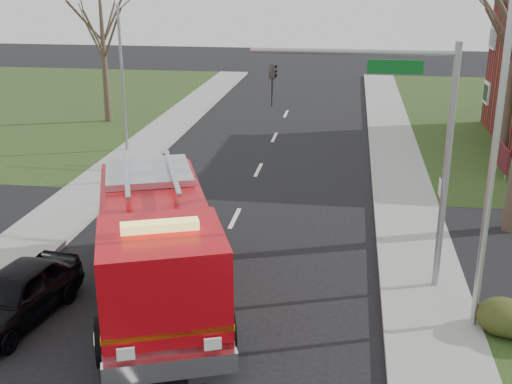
# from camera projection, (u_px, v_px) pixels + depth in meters

# --- Properties ---
(ground) EXTENTS (120.00, 120.00, 0.00)m
(ground) POSITION_uv_depth(u_px,v_px,m) (196.00, 298.00, 17.46)
(ground) COLOR black
(ground) RESTS_ON ground
(sidewalk_right) EXTENTS (2.40, 80.00, 0.15)m
(sidewalk_right) POSITION_uv_depth(u_px,v_px,m) (429.00, 313.00, 16.57)
(sidewalk_right) COLOR gray
(sidewalk_right) RESTS_ON ground
(health_center_sign) EXTENTS (0.12, 2.00, 1.40)m
(health_center_sign) POSITION_uv_depth(u_px,v_px,m) (503.00, 158.00, 27.40)
(health_center_sign) COLOR #55141E
(health_center_sign) RESTS_ON ground
(bare_tree_left) EXTENTS (4.50, 4.50, 9.00)m
(bare_tree_left) POSITION_uv_depth(u_px,v_px,m) (102.00, 25.00, 35.72)
(bare_tree_left) COLOR #3C3124
(bare_tree_left) RESTS_ON ground
(traffic_signal_mast) EXTENTS (5.29, 0.18, 6.80)m
(traffic_signal_mast) POSITION_uv_depth(u_px,v_px,m) (400.00, 123.00, 16.60)
(traffic_signal_mast) COLOR gray
(traffic_signal_mast) RESTS_ON ground
(streetlight_pole) EXTENTS (1.48, 0.16, 8.40)m
(streetlight_pole) POSITION_uv_depth(u_px,v_px,m) (492.00, 152.00, 14.51)
(streetlight_pole) COLOR #B7BABF
(streetlight_pole) RESTS_ON ground
(utility_pole_far) EXTENTS (0.14, 0.14, 7.00)m
(utility_pole_far) POSITION_uv_depth(u_px,v_px,m) (123.00, 81.00, 30.34)
(utility_pole_far) COLOR gray
(utility_pole_far) RESTS_ON ground
(fire_engine) EXTENTS (5.49, 8.67, 3.31)m
(fire_engine) POSITION_uv_depth(u_px,v_px,m) (156.00, 250.00, 16.81)
(fire_engine) COLOR #B60810
(fire_engine) RESTS_ON ground
(parked_car_maroon) EXTENTS (2.31, 4.40, 1.43)m
(parked_car_maroon) POSITION_uv_depth(u_px,v_px,m) (16.00, 295.00, 16.15)
(parked_car_maroon) COLOR black
(parked_car_maroon) RESTS_ON ground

